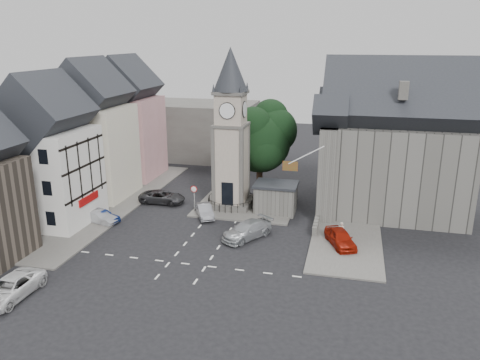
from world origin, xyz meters
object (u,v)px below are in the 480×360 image
(car_west_blue, at_px, (102,215))
(pedestrian, at_px, (341,231))
(car_east_red, at_px, (340,238))
(stone_shelter, at_px, (276,198))
(clock_tower, at_px, (231,131))

(car_west_blue, height_order, pedestrian, pedestrian)
(car_west_blue, height_order, car_east_red, car_east_red)
(stone_shelter, relative_size, car_west_blue, 1.14)
(clock_tower, relative_size, pedestrian, 9.57)
(clock_tower, bearing_deg, car_east_red, -32.10)
(car_west_blue, bearing_deg, clock_tower, -42.79)
(stone_shelter, xyz_separation_m, car_east_red, (6.70, -6.72, -0.82))
(clock_tower, distance_m, stone_shelter, 8.15)
(car_west_blue, xyz_separation_m, car_east_red, (22.53, -0.19, 0.09))
(car_west_blue, relative_size, car_east_red, 0.88)
(car_east_red, bearing_deg, stone_shelter, 111.88)
(pedestrian, bearing_deg, clock_tower, -31.98)
(car_east_red, height_order, pedestrian, pedestrian)
(clock_tower, xyz_separation_m, stone_shelter, (4.80, -0.49, -6.57))
(stone_shelter, relative_size, pedestrian, 2.53)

